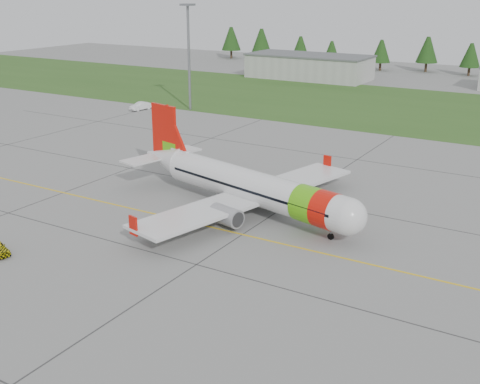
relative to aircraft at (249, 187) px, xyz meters
The scene contains 8 objects.
ground 16.04m from the aircraft, 117.25° to the right, with size 320.00×320.00×0.00m, color gray.
aircraft is the anchor object (origin of this frame).
service_van 61.31m from the aircraft, 140.97° to the left, with size 1.66×1.57×4.77m, color silver.
grass_strip 68.41m from the aircraft, 96.07° to the left, with size 320.00×50.00×0.03m, color #30561E.
taxi_guideline 9.84m from the aircraft, 140.14° to the right, with size 120.00×0.25×0.02m, color gold.
hangar_west 102.93m from the aircraft, 111.20° to the left, with size 32.00×14.00×6.00m, color #A8A8A3.
floodlight_mast 59.35m from the aircraft, 131.74° to the left, with size 0.50×0.50×20.00m, color slate.
treeline 124.19m from the aircraft, 93.34° to the left, with size 160.00×8.00×10.00m, color #1C3F14, non-canonical shape.
Camera 1 is at (38.24, -39.49, 23.35)m, focal length 45.00 mm.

